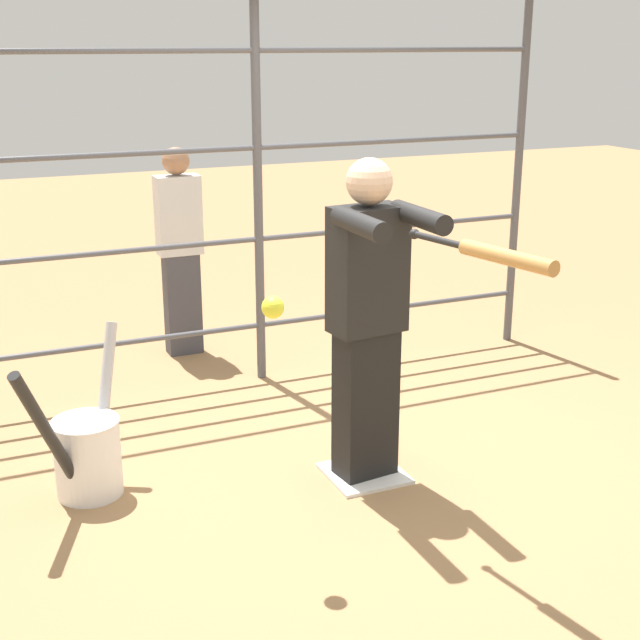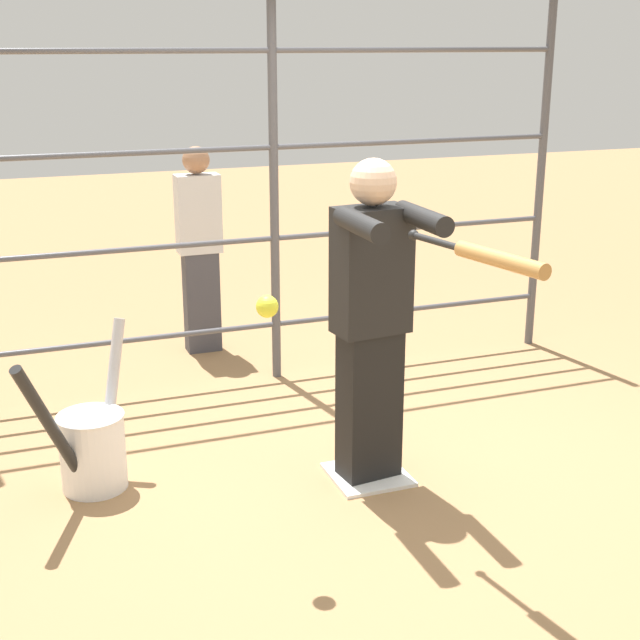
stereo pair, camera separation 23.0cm
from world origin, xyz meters
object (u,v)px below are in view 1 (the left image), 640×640
Objects in this scene: softball_in_flight at (273,307)px; bystander_behind_fence at (180,249)px; baseball_bat_swinging at (494,254)px; batter at (369,313)px; bat_bucket at (87,452)px.

bystander_behind_fence is (-0.35, -2.83, -0.37)m from softball_in_flight.
softball_in_flight is 2.88m from bystander_behind_fence.
batter is at bearing -84.72° from baseball_bat_swinging.
bystander_behind_fence is at bearing -97.04° from softball_in_flight.
batter is 1.11× the size of bystander_behind_fence.
baseball_bat_swinging is at bearing 95.28° from batter.
bystander_behind_fence reaches higher than bat_bucket.
bystander_behind_fence is at bearing -118.16° from bat_bucket.
bystander_behind_fence is at bearing -81.49° from batter.
bystander_behind_fence is (0.35, -2.34, -0.12)m from batter.
softball_in_flight is at bearing 82.96° from bystander_behind_fence.
bat_bucket is (0.69, -0.89, -0.93)m from softball_in_flight.
batter is at bearing -144.88° from softball_in_flight.
bystander_behind_fence is (-1.04, -1.94, 0.56)m from bat_bucket.
softball_in_flight is 0.11× the size of bat_bucket.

